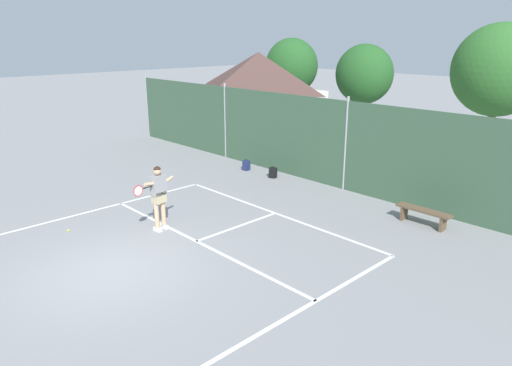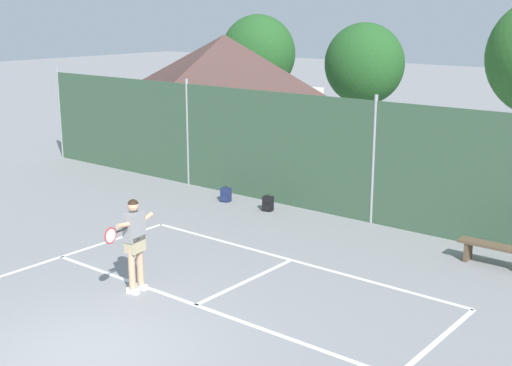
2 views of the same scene
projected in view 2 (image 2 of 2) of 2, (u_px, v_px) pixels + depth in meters
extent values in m
plane|color=gray|center=(87.00, 356.00, 10.78)|extent=(120.00, 120.00, 0.00)
cube|color=white|center=(291.00, 260.00, 14.94)|extent=(8.20, 0.10, 0.01)
cube|color=white|center=(196.00, 305.00, 12.65)|extent=(8.20, 0.10, 0.01)
cube|color=white|center=(247.00, 281.00, 13.78)|extent=(0.10, 2.97, 0.01)
cube|color=#38563D|center=(373.00, 163.00, 17.21)|extent=(26.00, 0.05, 3.14)
cylinder|color=#99999E|center=(60.00, 113.00, 25.07)|extent=(0.09, 0.09, 3.29)
cylinder|color=#99999E|center=(188.00, 132.00, 21.13)|extent=(0.09, 0.09, 3.29)
cylinder|color=#99999E|center=(374.00, 160.00, 17.19)|extent=(0.09, 0.09, 3.29)
cube|color=silver|center=(225.00, 123.00, 24.89)|extent=(5.74, 4.19, 2.63)
pyramid|color=#513833|center=(225.00, 61.00, 24.35)|extent=(6.20, 4.52, 1.86)
cylinder|color=brown|center=(258.00, 106.00, 32.23)|extent=(0.36, 0.36, 1.85)
ellipsoid|color=#235623|center=(258.00, 54.00, 31.64)|extent=(3.57, 3.21, 3.57)
cylinder|color=brown|center=(362.00, 119.00, 28.84)|extent=(0.36, 0.36, 1.72)
ellipsoid|color=#235623|center=(364.00, 64.00, 28.28)|extent=(3.38, 3.04, 3.38)
cube|color=silver|center=(141.00, 287.00, 13.37)|extent=(0.27, 0.15, 0.10)
cube|color=silver|center=(133.00, 291.00, 13.17)|extent=(0.27, 0.15, 0.10)
cylinder|color=tan|center=(140.00, 265.00, 13.26)|extent=(0.13, 0.13, 0.82)
cylinder|color=tan|center=(132.00, 268.00, 13.06)|extent=(0.13, 0.13, 0.82)
cube|color=tan|center=(135.00, 243.00, 13.04)|extent=(0.29, 0.39, 0.32)
cube|color=gray|center=(134.00, 226.00, 12.96)|extent=(0.29, 0.43, 0.56)
sphere|color=tan|center=(133.00, 206.00, 12.86)|extent=(0.22, 0.22, 0.22)
sphere|color=black|center=(133.00, 205.00, 12.86)|extent=(0.21, 0.21, 0.21)
cylinder|color=tan|center=(128.00, 224.00, 12.76)|extent=(0.16, 0.56, 0.17)
cylinder|color=tan|center=(144.00, 220.00, 13.18)|extent=(0.16, 0.51, 0.22)
cylinder|color=black|center=(122.00, 230.00, 12.59)|extent=(0.08, 0.30, 0.04)
torus|color=red|center=(111.00, 236.00, 12.28)|extent=(0.06, 0.30, 0.30)
cylinder|color=silver|center=(111.00, 236.00, 12.28)|extent=(0.04, 0.26, 0.26)
cube|color=navy|center=(226.00, 195.00, 19.51)|extent=(0.32, 0.24, 0.40)
cube|color=navy|center=(224.00, 198.00, 19.43)|extent=(0.23, 0.11, 0.18)
torus|color=black|center=(226.00, 187.00, 19.46)|extent=(0.09, 0.04, 0.09)
cube|color=black|center=(268.00, 203.00, 18.60)|extent=(0.32, 0.26, 0.40)
cube|color=black|center=(267.00, 207.00, 18.51)|extent=(0.23, 0.13, 0.18)
torus|color=black|center=(268.00, 196.00, 18.55)|extent=(0.09, 0.04, 0.09)
cube|color=brown|center=(496.00, 246.00, 14.47)|extent=(1.60, 0.36, 0.06)
cube|color=brown|center=(468.00, 250.00, 14.89)|extent=(0.08, 0.32, 0.45)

